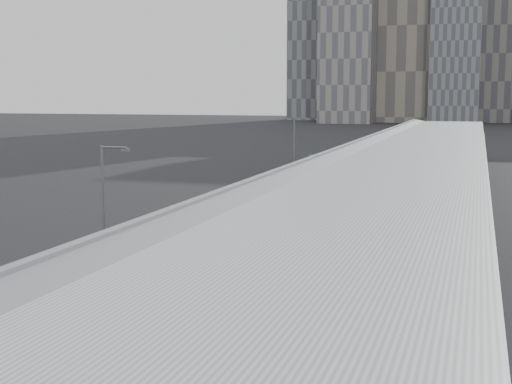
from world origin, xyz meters
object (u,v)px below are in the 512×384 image
at_px(bus_2, 158,283).
at_px(suv, 354,155).
at_px(shipping_container, 317,164).
at_px(bus_3, 246,236).
at_px(bus_5, 325,185).
at_px(bus_4, 298,201).
at_px(street_lamp_far, 296,146).
at_px(street_lamp_near, 106,199).
at_px(bus_6, 344,174).
at_px(bus_1, 25,365).
at_px(bus_8, 372,156).
at_px(bus_7, 365,163).

xyz_separation_m(bus_2, suv, (-5.46, 94.65, -0.75)).
xyz_separation_m(bus_2, shipping_container, (-7.17, 71.82, -0.40)).
xyz_separation_m(bus_3, bus_5, (-0.41, 29.44, 0.17)).
bearing_deg(bus_2, suv, 97.20).
xyz_separation_m(bus_4, street_lamp_far, (-6.35, 24.09, 3.48)).
relative_size(street_lamp_far, shipping_container, 1.37).
bearing_deg(street_lamp_near, bus_6, 82.70).
height_order(bus_5, shipping_container, bus_5).
xyz_separation_m(bus_2, street_lamp_near, (-6.87, 6.91, 3.26)).
bearing_deg(bus_6, street_lamp_near, -92.45).
xyz_separation_m(bus_1, bus_5, (-0.28, 55.46, 0.15)).
bearing_deg(bus_4, shipping_container, 105.69).
xyz_separation_m(bus_2, bus_4, (-0.10, 31.30, -0.02)).
height_order(bus_4, bus_5, bus_5).
height_order(bus_8, shipping_container, bus_8).
relative_size(bus_6, shipping_container, 1.90).
bearing_deg(bus_6, bus_4, -84.49).
relative_size(bus_1, bus_7, 0.99).
bearing_deg(bus_7, bus_2, -86.62).
distance_m(bus_5, suv, 51.55).
bearing_deg(bus_8, suv, 116.88).
relative_size(bus_2, street_lamp_far, 1.49).
distance_m(bus_2, suv, 94.81).
bearing_deg(bus_2, shipping_container, 99.60).
bearing_deg(bus_6, bus_2, -84.75).
bearing_deg(bus_8, shipping_container, -116.01).
bearing_deg(bus_2, bus_6, 94.30).
bearing_deg(suv, bus_8, -87.63).
bearing_deg(bus_4, bus_2, -84.01).
relative_size(bus_8, street_lamp_near, 1.60).
bearing_deg(bus_2, bus_4, 94.08).
relative_size(bus_2, bus_6, 1.08).
relative_size(bus_7, shipping_container, 2.03).
bearing_deg(bus_4, bus_8, 96.34).
xyz_separation_m(street_lamp_far, shipping_container, (-0.72, 16.43, -3.86)).
bearing_deg(street_lamp_far, bus_3, -80.63).
height_order(bus_2, bus_8, bus_8).
bearing_deg(bus_8, bus_3, -86.79).
bearing_deg(suv, street_lamp_near, -113.04).
xyz_separation_m(bus_1, bus_4, (-0.35, 43.37, 0.02)).
bearing_deg(bus_1, suv, 96.75).
distance_m(bus_2, shipping_container, 72.18).
xyz_separation_m(bus_6, suv, (-5.06, 37.22, -0.63)).
height_order(bus_3, bus_8, bus_8).
xyz_separation_m(bus_4, bus_5, (0.08, 12.09, 0.14)).
bearing_deg(bus_7, bus_8, 96.96).
bearing_deg(suv, bus_6, -104.38).
bearing_deg(shipping_container, bus_4, -91.12).
xyz_separation_m(bus_8, street_lamp_near, (-6.28, -77.06, 3.21)).
relative_size(bus_4, bus_8, 0.97).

